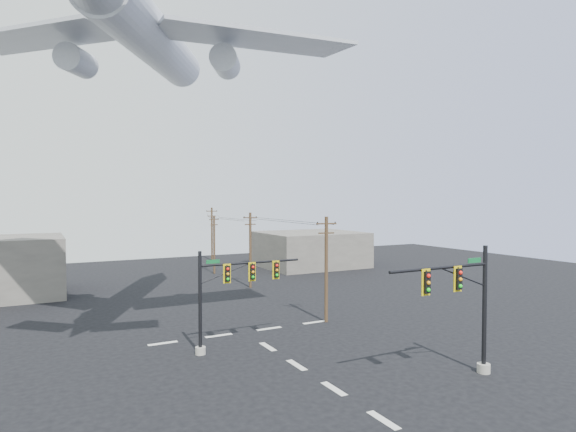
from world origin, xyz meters
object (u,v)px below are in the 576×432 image
utility_pole_a (326,267)px  utility_pole_d (212,233)px  utility_pole_b (250,248)px  signal_mast_far (227,293)px  airliner (152,40)px  signal_mast_near (466,307)px  utility_pole_c (214,243)px

utility_pole_a → utility_pole_d: bearing=94.7°
utility_pole_b → utility_pole_a: bearing=-95.5°
utility_pole_d → utility_pole_a: bearing=-75.2°
signal_mast_far → utility_pole_d: bearing=72.5°
utility_pole_b → airliner: bearing=-135.1°
signal_mast_near → signal_mast_far: 14.49m
signal_mast_far → airliner: 17.71m
utility_pole_b → signal_mast_near: bearing=-93.9°
signal_mast_far → utility_pole_b: (10.12, 19.79, 0.62)m
signal_mast_near → utility_pole_c: utility_pole_c is taller
signal_mast_near → airliner: airliner is taller
signal_mast_near → utility_pole_c: bearing=90.0°
signal_mast_far → utility_pole_a: bearing=18.4°
signal_mast_near → utility_pole_a: size_ratio=0.86×
signal_mast_far → utility_pole_c: (9.87, 31.25, 0.26)m
utility_pole_a → utility_pole_b: bearing=99.0°
airliner → signal_mast_far: bearing=-111.8°
utility_pole_c → utility_pole_d: (4.18, 13.25, 0.43)m
utility_pole_b → utility_pole_c: utility_pole_b is taller
signal_mast_far → utility_pole_b: 22.24m
airliner → utility_pole_a: bearing=-67.9°
utility_pole_c → signal_mast_near: bearing=-111.6°
utility_pole_b → utility_pole_d: bearing=77.4°
signal_mast_near → utility_pole_b: (0.21, 30.37, 0.48)m
signal_mast_near → signal_mast_far: (-9.91, 10.57, -0.14)m
signal_mast_far → utility_pole_a: utility_pole_a is taller
signal_mast_near → utility_pole_b: bearing=89.6°
utility_pole_b → airliner: airliner is taller
utility_pole_a → utility_pole_c: bearing=100.3°
utility_pole_b → airliner: (-13.84, -15.61, 16.18)m
utility_pole_c → utility_pole_b: bearing=-110.4°
utility_pole_b → airliner: 26.41m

